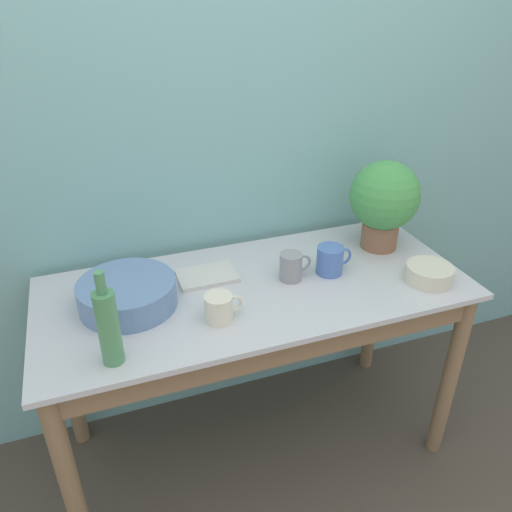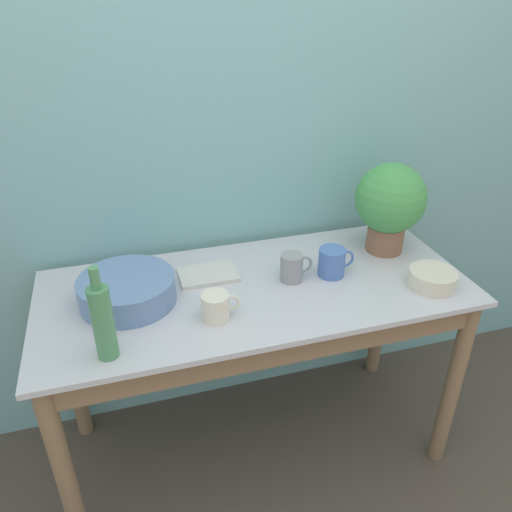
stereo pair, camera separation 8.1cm
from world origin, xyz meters
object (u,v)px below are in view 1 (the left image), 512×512
object	(u,v)px
mug_blue	(330,260)
bowl_small_cream	(429,274)
potted_plant	(384,200)
bowl_wash_large	(127,294)
mug_grey	(291,266)
tray_board	(207,276)
mug_cream	(219,308)
bottle_tall	(108,326)

from	to	relation	value
mug_blue	bowl_small_cream	xyz separation A→B (m)	(0.30, -0.17, -0.02)
potted_plant	bowl_wash_large	xyz separation A→B (m)	(-0.99, -0.08, -0.16)
mug_grey	tray_board	distance (m)	0.30
mug_grey	bowl_small_cream	bearing A→B (deg)	-21.46
bowl_wash_large	mug_cream	xyz separation A→B (m)	(0.26, -0.17, -0.00)
potted_plant	mug_grey	world-z (taller)	potted_plant
bottle_tall	mug_grey	bearing A→B (deg)	20.05
bowl_small_cream	tray_board	world-z (taller)	bowl_small_cream
mug_grey	bowl_small_cream	distance (m)	0.49
mug_cream	bowl_small_cream	distance (m)	0.76
bottle_tall	bowl_small_cream	distance (m)	1.10
mug_blue	tray_board	xyz separation A→B (m)	(-0.43, 0.11, -0.04)
bowl_wash_large	mug_cream	distance (m)	0.31
mug_grey	mug_cream	xyz separation A→B (m)	(-0.31, -0.15, -0.01)
bottle_tall	tray_board	world-z (taller)	bottle_tall
bowl_wash_large	mug_grey	bearing A→B (deg)	-2.63
bottle_tall	mug_grey	distance (m)	0.69
potted_plant	mug_cream	bearing A→B (deg)	-160.79
mug_blue	mug_grey	bearing A→B (deg)	177.06
bottle_tall	mug_grey	xyz separation A→B (m)	(0.64, 0.23, -0.07)
bottle_tall	mug_cream	world-z (taller)	bottle_tall
bottle_tall	mug_grey	size ratio (longest dim) A/B	2.47
mug_cream	tray_board	size ratio (longest dim) A/B	0.60
mug_cream	tray_board	xyz separation A→B (m)	(0.02, 0.25, -0.04)
mug_cream	mug_blue	world-z (taller)	mug_blue
potted_plant	bowl_wash_large	world-z (taller)	potted_plant
mug_grey	mug_cream	world-z (taller)	mug_grey
potted_plant	mug_grey	distance (m)	0.46
bowl_wash_large	mug_blue	size ratio (longest dim) A/B	2.33
bowl_wash_large	mug_blue	bearing A→B (deg)	-2.69
potted_plant	mug_blue	bearing A→B (deg)	-157.23
potted_plant	tray_board	world-z (taller)	potted_plant
bowl_wash_large	mug_cream	size ratio (longest dim) A/B	2.55
bottle_tall	mug_blue	size ratio (longest dim) A/B	2.15
mug_blue	tray_board	distance (m)	0.45
potted_plant	mug_grey	size ratio (longest dim) A/B	2.97
bowl_wash_large	bowl_small_cream	distance (m)	1.04
potted_plant	bowl_wash_large	bearing A→B (deg)	-175.28
potted_plant	bottle_tall	bearing A→B (deg)	-162.21
bowl_wash_large	bowl_small_cream	size ratio (longest dim) A/B	1.93
bowl_wash_large	mug_grey	size ratio (longest dim) A/B	2.68
potted_plant	bowl_wash_large	distance (m)	1.01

